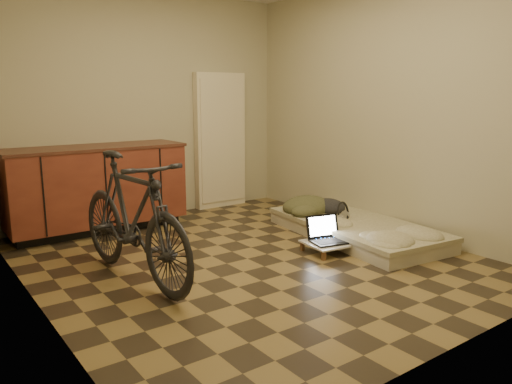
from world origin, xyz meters
TOP-DOWN VIEW (x-y plane):
  - room_shell at (0.00, 0.00)m, footprint 3.50×4.00m
  - cabinets at (-0.75, 1.70)m, footprint 1.84×0.62m
  - appliance_panel at (0.95, 1.94)m, footprint 0.70×0.10m
  - bicycle at (-1.01, 0.11)m, footprint 0.65×1.75m
  - futon at (1.30, -0.08)m, footprint 1.13×1.99m
  - clothing_pile at (1.26, 0.52)m, footprint 0.66×0.57m
  - headphones at (1.23, 0.03)m, footprint 0.31×0.30m
  - lap_desk at (0.80, -0.30)m, footprint 0.63×0.45m
  - laptop at (0.72, -0.26)m, footprint 0.39×0.37m
  - mouse at (1.02, -0.33)m, footprint 0.11×0.13m

SIDE VIEW (x-z plane):
  - futon at x=1.30m, z-range 0.00..0.16m
  - lap_desk at x=0.80m, z-range 0.04..0.14m
  - mouse at x=1.02m, z-range 0.10..0.14m
  - laptop at x=0.72m, z-range 0.03..0.26m
  - headphones at x=1.23m, z-range 0.16..0.33m
  - clothing_pile at x=1.26m, z-range 0.16..0.41m
  - cabinets at x=-0.75m, z-range 0.01..0.92m
  - bicycle at x=-1.01m, z-range 0.00..1.11m
  - appliance_panel at x=0.95m, z-range 0.00..1.70m
  - room_shell at x=0.00m, z-range 0.00..2.60m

